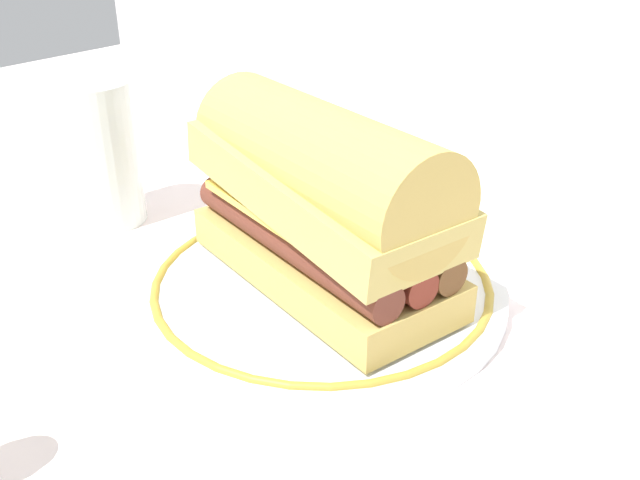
{
  "coord_description": "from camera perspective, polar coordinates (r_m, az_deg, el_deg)",
  "views": [
    {
      "loc": [
        0.31,
        -0.32,
        0.27
      ],
      "look_at": [
        0.02,
        -0.0,
        0.04
      ],
      "focal_mm": 40.33,
      "sensor_mm": 36.0,
      "label": 1
    }
  ],
  "objects": [
    {
      "name": "drinking_glass",
      "position": [
        0.62,
        -16.96,
        5.95
      ],
      "size": [
        0.06,
        0.06,
        0.12
      ],
      "color": "silver",
      "rests_on": "ground_plane"
    },
    {
      "name": "plate",
      "position": [
        0.5,
        0.0,
        -3.76
      ],
      "size": [
        0.26,
        0.26,
        0.01
      ],
      "color": "white",
      "rests_on": "ground_plane"
    },
    {
      "name": "sausage_sandwich",
      "position": [
        0.47,
        0.0,
        3.41
      ],
      "size": [
        0.22,
        0.12,
        0.12
      ],
      "rotation": [
        0.0,
        0.0,
        -0.19
      ],
      "color": "tan",
      "rests_on": "plate"
    },
    {
      "name": "ground_plane",
      "position": [
        0.52,
        -1.72,
        -3.51
      ],
      "size": [
        1.5,
        1.5,
        0.0
      ],
      "primitive_type": "plane",
      "color": "white"
    }
  ]
}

